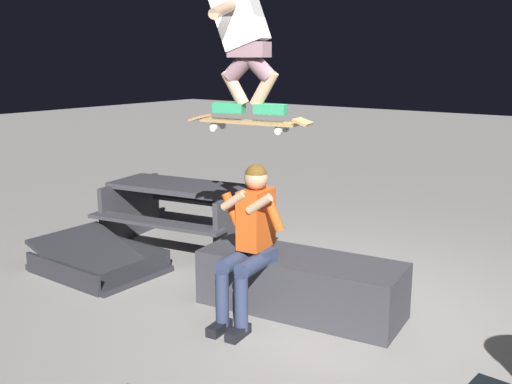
# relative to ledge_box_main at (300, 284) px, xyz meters

# --- Properties ---
(ground_plane) EXTENTS (40.00, 40.00, 0.00)m
(ground_plane) POSITION_rel_ledge_box_main_xyz_m (-0.26, -0.18, -0.25)
(ground_plane) COLOR gray
(ledge_box_main) EXTENTS (1.86, 0.86, 0.50)m
(ledge_box_main) POSITION_rel_ledge_box_main_xyz_m (0.00, 0.00, 0.00)
(ledge_box_main) COLOR #38383D
(ledge_box_main) RESTS_ON ground
(person_sitting_on_ledge) EXTENTS (0.60, 0.77, 1.33)m
(person_sitting_on_ledge) POSITION_rel_ledge_box_main_xyz_m (0.25, 0.41, 0.49)
(person_sitting_on_ledge) COLOR #2D3856
(person_sitting_on_ledge) RESTS_ON ground
(skateboard) EXTENTS (1.04, 0.45, 0.13)m
(skateboard) POSITION_rel_ledge_box_main_xyz_m (0.28, 0.36, 1.43)
(skateboard) COLOR #AD8451
(skater_airborne) EXTENTS (0.64, 0.88, 1.12)m
(skater_airborne) POSITION_rel_ledge_box_main_xyz_m (0.34, 0.37, 2.12)
(skater_airborne) COLOR #2D9E66
(kicker_ramp) EXTENTS (1.29, 0.97, 0.44)m
(kicker_ramp) POSITION_rel_ledge_box_main_xyz_m (2.24, 0.40, -0.18)
(kicker_ramp) COLOR #28282D
(kicker_ramp) RESTS_ON ground
(picnic_table_back) EXTENTS (1.90, 1.61, 0.75)m
(picnic_table_back) POSITION_rel_ledge_box_main_xyz_m (2.12, -0.75, 0.25)
(picnic_table_back) COLOR #38383D
(picnic_table_back) RESTS_ON ground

